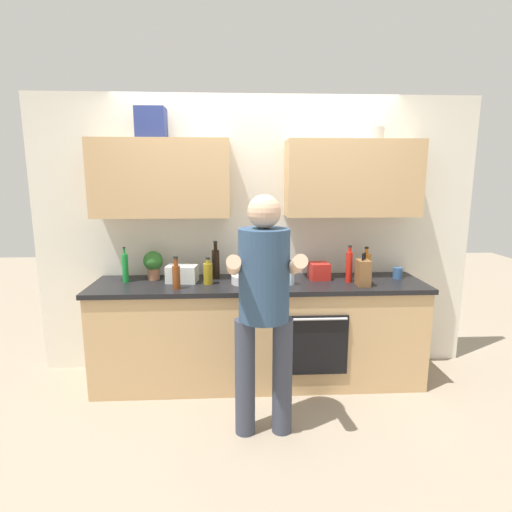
% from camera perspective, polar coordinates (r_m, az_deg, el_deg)
% --- Properties ---
extents(ground_plane, '(12.00, 12.00, 0.00)m').
position_cam_1_polar(ground_plane, '(3.83, 0.42, -16.84)').
color(ground_plane, gray).
extents(back_wall_unit, '(4.00, 0.38, 2.50)m').
position_cam_1_polar(back_wall_unit, '(3.68, 0.13, 6.40)').
color(back_wall_unit, silver).
rests_on(back_wall_unit, ground).
extents(counter, '(2.84, 0.67, 0.90)m').
position_cam_1_polar(counter, '(3.64, 0.46, -10.55)').
color(counter, tan).
rests_on(counter, ground).
extents(person_standing, '(0.49, 0.45, 1.68)m').
position_cam_1_polar(person_standing, '(2.74, 1.13, -5.91)').
color(person_standing, '#383D4C').
rests_on(person_standing, ground).
extents(bottle_soy, '(0.07, 0.07, 0.33)m').
position_cam_1_polar(bottle_soy, '(3.64, -5.63, -0.98)').
color(bottle_soy, black).
rests_on(bottle_soy, counter).
extents(bottle_oil, '(0.08, 0.08, 0.23)m').
position_cam_1_polar(bottle_oil, '(3.46, -6.71, -2.37)').
color(bottle_oil, olive).
rests_on(bottle_oil, counter).
extents(bottle_vinegar, '(0.06, 0.06, 0.27)m').
position_cam_1_polar(bottle_vinegar, '(3.35, -11.06, -2.70)').
color(bottle_vinegar, brown).
rests_on(bottle_vinegar, counter).
extents(bottle_hotsauce, '(0.06, 0.06, 0.32)m').
position_cam_1_polar(bottle_hotsauce, '(3.58, 12.86, -1.38)').
color(bottle_hotsauce, red).
rests_on(bottle_hotsauce, counter).
extents(bottle_juice, '(0.08, 0.08, 0.28)m').
position_cam_1_polar(bottle_juice, '(3.80, 15.08, -1.20)').
color(bottle_juice, orange).
rests_on(bottle_juice, counter).
extents(bottle_soda, '(0.05, 0.05, 0.31)m').
position_cam_1_polar(bottle_soda, '(3.66, -17.78, -1.56)').
color(bottle_soda, '#198C33').
rests_on(bottle_soda, counter).
extents(bottle_water, '(0.08, 0.08, 0.21)m').
position_cam_1_polar(bottle_water, '(3.43, 4.76, -2.66)').
color(bottle_water, silver).
rests_on(bottle_water, counter).
extents(cup_tea, '(0.08, 0.08, 0.10)m').
position_cam_1_polar(cup_tea, '(3.84, 19.13, -2.25)').
color(cup_tea, '#33598C').
rests_on(cup_tea, counter).
extents(mixing_bowl, '(0.24, 0.24, 0.07)m').
position_cam_1_polar(mixing_bowl, '(3.47, -1.52, -3.25)').
color(mixing_bowl, silver).
rests_on(mixing_bowl, counter).
extents(knife_block, '(0.10, 0.14, 0.28)m').
position_cam_1_polar(knife_block, '(3.50, 14.71, -2.27)').
color(knife_block, brown).
rests_on(knife_block, counter).
extents(potted_herb, '(0.17, 0.17, 0.25)m').
position_cam_1_polar(potted_herb, '(3.69, -14.14, -0.97)').
color(potted_herb, '#9E6647').
rests_on(potted_herb, counter).
extents(grocery_bag_crisps, '(0.18, 0.19, 0.15)m').
position_cam_1_polar(grocery_bag_crisps, '(3.65, 8.78, -2.07)').
color(grocery_bag_crisps, red).
rests_on(grocery_bag_crisps, counter).
extents(grocery_bag_produce, '(0.27, 0.20, 0.15)m').
position_cam_1_polar(grocery_bag_produce, '(3.56, -10.26, -2.45)').
color(grocery_bag_produce, silver).
rests_on(grocery_bag_produce, counter).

